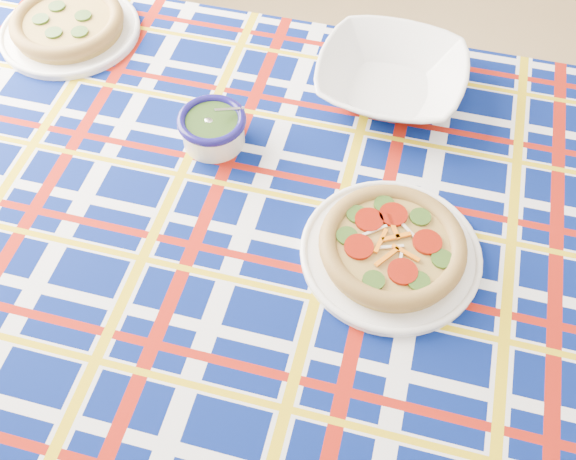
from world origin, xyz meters
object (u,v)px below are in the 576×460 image
at_px(main_focaccia_plate, 392,246).
at_px(pesto_bowl, 212,127).
at_px(dining_table, 292,246).
at_px(serving_bowl, 391,78).

bearing_deg(main_focaccia_plate, pesto_bowl, 165.71).
distance_m(dining_table, main_focaccia_plate, 0.21).
distance_m(dining_table, pesto_bowl, 0.26).
bearing_deg(main_focaccia_plate, dining_table, -178.79).
xyz_separation_m(dining_table, main_focaccia_plate, (0.17, 0.00, 0.11)).
xyz_separation_m(main_focaccia_plate, pesto_bowl, (-0.38, 0.10, 0.01)).
bearing_deg(pesto_bowl, main_focaccia_plate, -14.29).
height_order(dining_table, main_focaccia_plate, main_focaccia_plate).
relative_size(pesto_bowl, serving_bowl, 0.44).
height_order(main_focaccia_plate, pesto_bowl, pesto_bowl).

